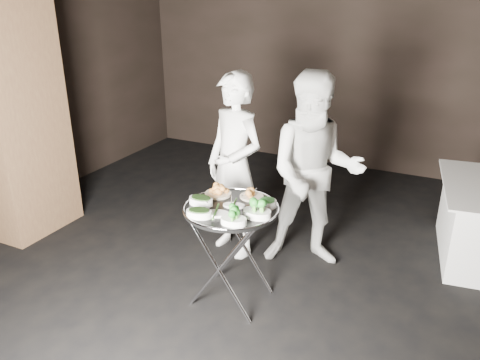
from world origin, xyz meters
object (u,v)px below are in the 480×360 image
at_px(waiter_left, 235,167).
at_px(waiter_right, 315,173).
at_px(serving_tray, 231,208).
at_px(tray_stand, 231,250).

height_order(waiter_left, waiter_right, waiter_right).
distance_m(serving_tray, waiter_right, 0.89).
xyz_separation_m(serving_tray, waiter_left, (-0.32, 0.69, 0.04)).
bearing_deg(serving_tray, tray_stand, 135.00).
relative_size(serving_tray, waiter_right, 0.42).
relative_size(tray_stand, serving_tray, 1.10).
bearing_deg(waiter_left, waiter_right, 30.52).
bearing_deg(waiter_left, serving_tray, -44.20).
bearing_deg(waiter_right, waiter_left, 168.77).
height_order(tray_stand, waiter_right, waiter_right).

